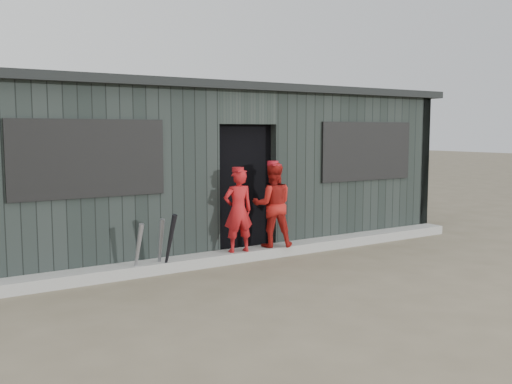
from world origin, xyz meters
TOP-DOWN VIEW (x-y plane):
  - ground at (0.00, 0.00)m, footprint 80.00×80.00m
  - curb at (0.00, 1.82)m, footprint 8.00×0.36m
  - bat_left at (-1.89, 1.69)m, footprint 0.14×0.25m
  - bat_mid at (-1.56, 1.75)m, footprint 0.08×0.21m
  - bat_right at (-1.49, 1.60)m, footprint 0.13×0.33m
  - player_red_left at (-0.34, 1.75)m, footprint 0.48×0.35m
  - player_red_right at (0.30, 1.80)m, footprint 0.77×0.70m
  - player_grey_back at (0.40, 2.33)m, footprint 0.65×0.50m
  - dugout at (-0.00, 3.50)m, footprint 8.30×3.30m

SIDE VIEW (x-z plane):
  - ground at x=0.00m, z-range 0.00..0.00m
  - curb at x=0.00m, z-range 0.00..0.15m
  - bat_left at x=-1.89m, z-range 0.00..0.72m
  - bat_mid at x=-1.56m, z-range 0.00..0.75m
  - bat_right at x=-1.49m, z-range 0.00..0.83m
  - player_grey_back at x=0.40m, z-range 0.00..1.18m
  - player_red_left at x=-0.34m, z-range 0.15..1.36m
  - player_red_right at x=0.30m, z-range 0.15..1.43m
  - dugout at x=0.00m, z-range -0.02..2.60m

